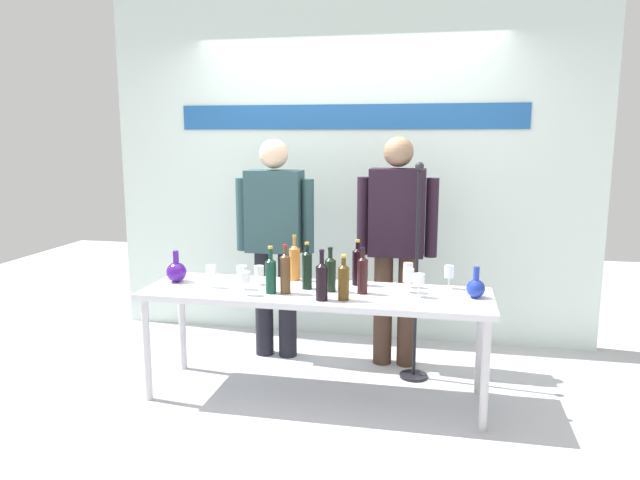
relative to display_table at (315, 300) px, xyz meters
name	(u,v)px	position (x,y,z in m)	size (l,w,h in m)	color
ground_plane	(315,396)	(0.00, 0.00, -0.66)	(10.00, 10.00, 0.00)	#B7B8BE
back_wall	(348,160)	(0.00, 1.31, 0.84)	(4.07, 0.11, 3.00)	silver
display_table	(315,300)	(0.00, 0.00, 0.00)	(2.24, 0.64, 0.72)	silver
decanter_blue_left	(176,271)	(-0.98, 0.04, 0.13)	(0.14, 0.14, 0.22)	#45178C
decanter_blue_right	(476,287)	(1.00, 0.04, 0.12)	(0.12, 0.12, 0.20)	#1D319F
presenter_left	(275,234)	(-0.46, 0.68, 0.30)	(0.61, 0.22, 1.68)	black
presenter_right	(397,238)	(0.46, 0.68, 0.31)	(0.59, 0.22, 1.70)	#422C20
wine_bottle_0	(295,261)	(-0.20, 0.26, 0.19)	(0.07, 0.07, 0.32)	#C77228
wine_bottle_1	(330,272)	(0.09, 0.02, 0.18)	(0.07, 0.07, 0.29)	black
wine_bottle_2	(344,280)	(0.21, -0.17, 0.18)	(0.07, 0.07, 0.28)	#48310D
wine_bottle_3	(271,274)	(-0.27, -0.11, 0.18)	(0.07, 0.07, 0.30)	#103928
wine_bottle_4	(363,274)	(0.31, 0.00, 0.19)	(0.07, 0.07, 0.30)	black
wine_bottle_5	(285,272)	(-0.17, -0.09, 0.20)	(0.07, 0.07, 0.32)	#52351D
wine_bottle_6	(307,268)	(-0.06, 0.04, 0.19)	(0.06, 0.06, 0.31)	black
wine_bottle_7	(357,265)	(0.24, 0.21, 0.19)	(0.07, 0.07, 0.31)	black
wine_bottle_8	(322,280)	(0.08, -0.20, 0.19)	(0.07, 0.07, 0.31)	black
wine_glass_left_0	(245,278)	(-0.41, -0.18, 0.17)	(0.07, 0.07, 0.15)	white
wine_glass_left_1	(242,273)	(-0.48, -0.05, 0.17)	(0.07, 0.07, 0.16)	white
wine_glass_left_2	(259,271)	(-0.40, 0.08, 0.15)	(0.07, 0.07, 0.13)	white
wine_glass_left_3	(211,272)	(-0.69, -0.05, 0.16)	(0.06, 0.06, 0.15)	white
wine_glass_right_0	(408,270)	(0.58, 0.22, 0.18)	(0.06, 0.06, 0.16)	white
wine_glass_right_1	(408,276)	(0.59, 0.09, 0.17)	(0.07, 0.07, 0.15)	white
wine_glass_right_2	(419,280)	(0.66, -0.01, 0.17)	(0.07, 0.07, 0.15)	white
wine_glass_right_3	(449,272)	(0.84, 0.24, 0.17)	(0.06, 0.06, 0.15)	white
microphone_stand	(415,308)	(0.62, 0.45, -0.15)	(0.20, 0.20, 1.54)	black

